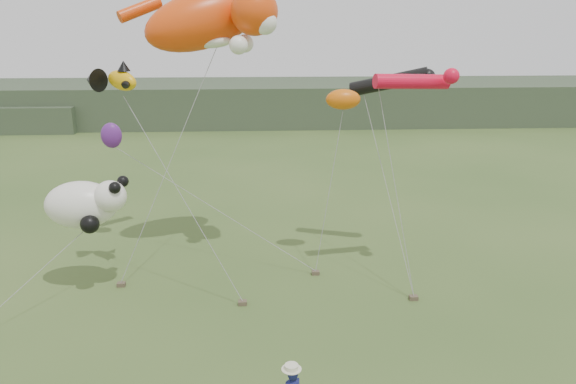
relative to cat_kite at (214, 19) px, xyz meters
name	(u,v)px	position (x,y,z in m)	size (l,w,h in m)	color
ground	(274,376)	(2.02, -8.96, -10.20)	(120.00, 120.00, 0.00)	#385123
headland	(232,103)	(-1.10, 35.73, -8.28)	(90.00, 13.00, 4.00)	#2D3D28
sandbag_anchors	(219,299)	(0.09, -4.17, -10.12)	(15.86, 5.23, 0.16)	brown
cat_kite	(214,19)	(0.00, 0.00, 0.00)	(6.55, 4.01, 3.44)	#E7420B
fish_kite	(111,80)	(-3.63, -2.37, -2.11)	(2.39, 1.56, 1.15)	#E2A40B
tube_kites	(405,81)	(7.47, -1.25, -2.33)	(3.52, 4.11, 1.46)	black
panda_kite	(86,204)	(-4.85, -2.96, -6.65)	(3.16, 2.04, 1.96)	white
misc_kites	(239,116)	(0.85, 0.09, -3.87)	(11.12, 3.58, 2.90)	#DC610C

